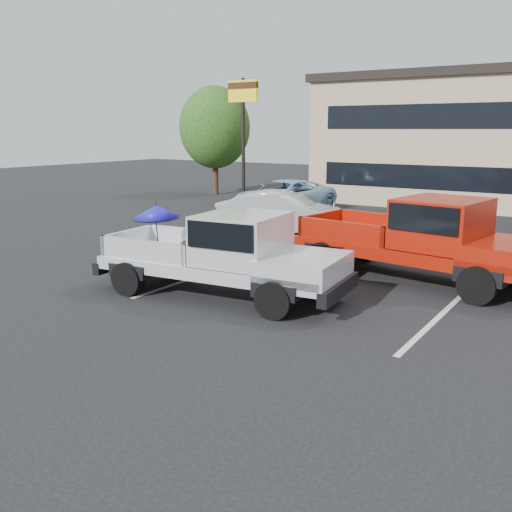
# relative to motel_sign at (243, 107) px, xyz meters

# --- Properties ---
(ground) EXTENTS (90.00, 90.00, 0.00)m
(ground) POSITION_rel_motel_sign_xyz_m (10.00, -14.00, -4.65)
(ground) COLOR black
(ground) RESTS_ON ground
(stripe_left) EXTENTS (0.12, 5.00, 0.01)m
(stripe_left) POSITION_rel_motel_sign_xyz_m (7.00, -12.00, -4.65)
(stripe_left) COLOR silver
(stripe_left) RESTS_ON ground
(stripe_right) EXTENTS (0.12, 5.00, 0.01)m
(stripe_right) POSITION_rel_motel_sign_xyz_m (13.00, -12.00, -4.65)
(stripe_right) COLOR silver
(stripe_right) RESTS_ON ground
(motel_sign) EXTENTS (1.60, 0.22, 6.00)m
(motel_sign) POSITION_rel_motel_sign_xyz_m (0.00, 0.00, 0.00)
(motel_sign) COLOR black
(motel_sign) RESTS_ON ground
(tree_left) EXTENTS (3.96, 3.96, 6.02)m
(tree_left) POSITION_rel_motel_sign_xyz_m (-4.00, 3.00, -0.92)
(tree_left) COLOR #332114
(tree_left) RESTS_ON ground
(silver_pickup) EXTENTS (5.87, 2.58, 2.06)m
(silver_pickup) POSITION_rel_motel_sign_xyz_m (8.79, -13.20, -3.60)
(silver_pickup) COLOR black
(silver_pickup) RESTS_ON ground
(red_pickup) EXTENTS (6.48, 3.00, 2.06)m
(red_pickup) POSITION_rel_motel_sign_xyz_m (12.07, -9.56, -3.53)
(red_pickup) COLOR black
(red_pickup) RESTS_ON ground
(silver_sedan) EXTENTS (4.79, 2.49, 1.50)m
(silver_sedan) POSITION_rel_motel_sign_xyz_m (5.67, -5.84, -3.90)
(silver_sedan) COLOR #A8AAAF
(silver_sedan) RESTS_ON ground
(blue_suv) EXTENTS (3.36, 5.55, 1.44)m
(blue_suv) POSITION_rel_motel_sign_xyz_m (3.04, -1.28, -3.93)
(blue_suv) COLOR #95C3DF
(blue_suv) RESTS_ON ground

